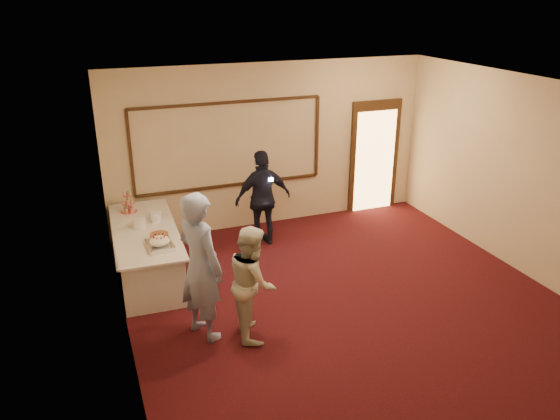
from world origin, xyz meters
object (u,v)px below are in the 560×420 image
at_px(cupcake_stand, 128,204).
at_px(plate_stack_a, 139,223).
at_px(buffet_table, 147,252).
at_px(pavlova_tray, 160,243).
at_px(man, 200,266).
at_px(plate_stack_b, 155,216).
at_px(tart, 159,236).
at_px(woman, 253,282).
at_px(guest, 263,199).

distance_m(cupcake_stand, plate_stack_a, 0.75).
bearing_deg(buffet_table, plate_stack_a, 133.40).
height_order(pavlova_tray, plate_stack_a, pavlova_tray).
relative_size(cupcake_stand, man, 0.20).
bearing_deg(plate_stack_b, tart, -93.77).
height_order(buffet_table, woman, woman).
bearing_deg(tart, plate_stack_b, 86.23).
distance_m(pavlova_tray, plate_stack_a, 0.81).
relative_size(buffet_table, cupcake_stand, 6.35).
distance_m(buffet_table, pavlova_tray, 0.87).
bearing_deg(guest, pavlova_tray, 28.50).
xyz_separation_m(buffet_table, cupcake_stand, (-0.14, 0.81, 0.52)).
distance_m(plate_stack_a, woman, 2.42).
xyz_separation_m(pavlova_tray, plate_stack_b, (0.09, 1.00, 0.00)).
xyz_separation_m(cupcake_stand, man, (0.58, -2.68, 0.07)).
height_order(plate_stack_b, guest, guest).
xyz_separation_m(cupcake_stand, plate_stack_b, (0.35, -0.54, -0.06)).
bearing_deg(woman, plate_stack_b, 29.47).
distance_m(buffet_table, guest, 2.15).
xyz_separation_m(plate_stack_a, tart, (0.23, -0.45, -0.06)).
xyz_separation_m(tart, woman, (0.88, -1.70, -0.05)).
bearing_deg(cupcake_stand, tart, -75.71).
bearing_deg(plate_stack_a, woman, -62.62).
xyz_separation_m(plate_stack_b, man, (0.23, -2.15, 0.13)).
xyz_separation_m(pavlova_tray, cupcake_stand, (-0.26, 1.54, 0.06)).
relative_size(pavlova_tray, tart, 1.64).
relative_size(plate_stack_b, guest, 0.11).
distance_m(buffet_table, plate_stack_a, 0.48).
bearing_deg(man, buffet_table, -12.37).
height_order(plate_stack_b, tart, plate_stack_b).
bearing_deg(guest, plate_stack_a, 7.41).
bearing_deg(plate_stack_a, man, -75.29).
height_order(man, guest, man).
xyz_separation_m(buffet_table, man, (0.45, -1.87, 0.59)).
bearing_deg(plate_stack_b, woman, -70.42).
relative_size(buffet_table, tart, 8.14).
bearing_deg(plate_stack_b, cupcake_stand, 122.97).
bearing_deg(cupcake_stand, guest, -10.05).
bearing_deg(buffet_table, pavlova_tray, -80.59).
xyz_separation_m(woman, guest, (1.01, 2.50, 0.10)).
xyz_separation_m(buffet_table, tart, (0.17, -0.38, 0.41)).
bearing_deg(guest, woman, 65.92).
bearing_deg(plate_stack_b, pavlova_tray, -95.16).
distance_m(buffet_table, man, 2.01).
bearing_deg(guest, man, 52.76).
bearing_deg(woman, pavlova_tray, 44.29).
height_order(plate_stack_a, man, man).
bearing_deg(man, guest, -60.81).
bearing_deg(man, woman, -134.96).
height_order(buffet_table, plate_stack_a, plate_stack_a).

